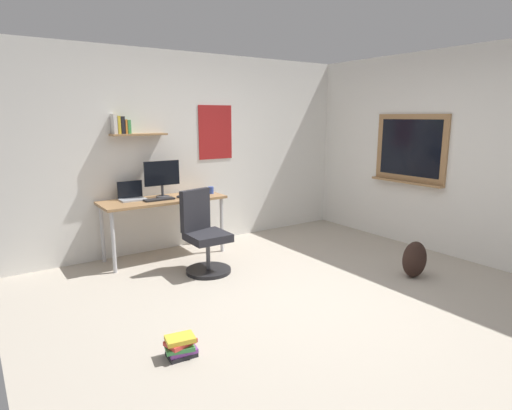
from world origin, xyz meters
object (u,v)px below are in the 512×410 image
monitor_primary (162,176)px  computer_mouse (180,196)px  office_chair (204,237)px  laptop (132,195)px  desk (163,205)px  backpack (415,259)px  book_stack_on_floor (181,346)px  coffee_mug (211,190)px  keyboard (159,199)px

monitor_primary → computer_mouse: bearing=-45.1°
office_chair → laptop: laptop is taller
desk → backpack: bearing=-48.1°
monitor_primary → book_stack_on_floor: size_ratio=1.83×
computer_mouse → desk: bearing=160.4°
office_chair → coffee_mug: size_ratio=10.33×
laptop → book_stack_on_floor: laptop is taller
desk → keyboard: 0.14m
monitor_primary → book_stack_on_floor: (-0.86, -2.37, -0.95)m
desk → book_stack_on_floor: 2.49m
desk → coffee_mug: 0.68m
office_chair → laptop: size_ratio=3.06×
desk → coffee_mug: size_ratio=16.72×
desk → office_chair: office_chair is taller
desk → office_chair: (0.17, -0.76, -0.27)m
laptop → backpack: 3.42m
office_chair → keyboard: office_chair is taller
computer_mouse → backpack: bearing=-50.2°
coffee_mug → backpack: coffee_mug is taller
computer_mouse → book_stack_on_floor: bearing=-114.9°
monitor_primary → backpack: bearing=-49.8°
keyboard → backpack: keyboard is taller
monitor_primary → computer_mouse: 0.34m
coffee_mug → backpack: (1.35, -2.23, -0.60)m
desk → computer_mouse: size_ratio=14.79×
desk → computer_mouse: computer_mouse is taller
coffee_mug → backpack: bearing=-58.8°
backpack → book_stack_on_floor: bearing=-179.5°
keyboard → coffee_mug: bearing=3.8°
monitor_primary → backpack: (1.98, -2.34, -0.82)m
computer_mouse → backpack: size_ratio=0.25×
office_chair → backpack: office_chair is taller
desk → book_stack_on_floor: size_ratio=6.06×
monitor_primary → computer_mouse: size_ratio=4.46×
monitor_primary → computer_mouse: (0.16, -0.17, -0.25)m
laptop → monitor_primary: 0.44m
keyboard → book_stack_on_floor: size_ratio=1.46×
keyboard → computer_mouse: 0.28m
office_chair → backpack: (1.85, -1.49, -0.20)m
office_chair → book_stack_on_floor: size_ratio=3.74×
desk → coffee_mug: (0.67, -0.02, 0.12)m
laptop → backpack: laptop is taller
office_chair → keyboard: bearing=109.7°
monitor_primary → coffee_mug: monitor_primary is taller
laptop → keyboard: size_ratio=0.84×
desk → computer_mouse: bearing=-19.6°
keyboard → coffee_mug: size_ratio=4.02×
laptop → desk: bearing=-22.2°
book_stack_on_floor → keyboard: bearing=71.3°
coffee_mug → book_stack_on_floor: 2.80m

